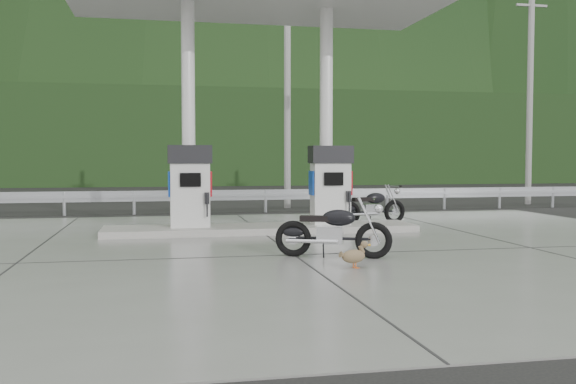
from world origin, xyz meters
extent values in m
plane|color=black|center=(0.00, 0.00, 0.00)|extent=(160.00, 160.00, 0.00)
cube|color=slate|center=(0.00, 0.00, 0.01)|extent=(18.00, 14.00, 0.02)
cube|color=gray|center=(0.00, 2.50, 0.10)|extent=(7.00, 1.40, 0.15)
cylinder|color=white|center=(-1.60, 2.90, 2.67)|extent=(0.30, 0.30, 5.00)
cylinder|color=white|center=(1.60, 2.90, 2.67)|extent=(0.30, 0.30, 5.00)
cube|color=black|center=(0.00, 11.50, 0.00)|extent=(60.00, 7.00, 0.01)
cylinder|color=gray|center=(2.00, 9.50, 4.00)|extent=(0.22, 0.22, 8.00)
cylinder|color=gray|center=(11.00, 9.50, 4.00)|extent=(0.22, 0.22, 8.00)
cube|color=black|center=(0.00, 30.00, 3.00)|extent=(80.00, 6.00, 6.00)
camera|label=1|loc=(-2.28, -11.72, 1.68)|focal=40.00mm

